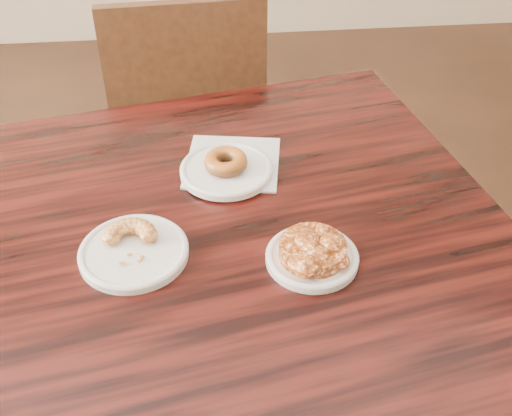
{
  "coord_description": "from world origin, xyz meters",
  "views": [
    {
      "loc": [
        -0.07,
        -0.75,
        1.48
      ],
      "look_at": [
        0.01,
        0.07,
        0.8
      ],
      "focal_mm": 45.0,
      "sensor_mm": 36.0,
      "label": 1
    }
  ],
  "objects": [
    {
      "name": "cruller_fragment",
      "position": [
        -0.2,
        0.03,
        0.78
      ],
      "size": [
        0.1,
        0.1,
        0.03
      ],
      "primitive_type": null,
      "color": "brown",
      "rests_on": "plate_cruller"
    },
    {
      "name": "glazed_donut",
      "position": [
        -0.03,
        0.23,
        0.78
      ],
      "size": [
        0.08,
        0.08,
        0.03
      ],
      "primitive_type": "torus",
      "color": "brown",
      "rests_on": "plate_donut"
    },
    {
      "name": "cafe_table",
      "position": [
        -0.03,
        0.06,
        0.38
      ],
      "size": [
        1.12,
        1.12,
        0.75
      ],
      "primitive_type": "cube",
      "rotation": [
        0.0,
        0.0,
        0.2
      ],
      "color": "black",
      "rests_on": "floor"
    },
    {
      "name": "plate_cruller",
      "position": [
        -0.2,
        0.03,
        0.76
      ],
      "size": [
        0.18,
        0.18,
        0.01
      ],
      "primitive_type": "cylinder",
      "color": "silver",
      "rests_on": "cafe_table"
    },
    {
      "name": "plate_donut",
      "position": [
        -0.03,
        0.23,
        0.76
      ],
      "size": [
        0.18,
        0.18,
        0.01
      ],
      "primitive_type": "cylinder",
      "color": "white",
      "rests_on": "napkin"
    },
    {
      "name": "plate_fritter",
      "position": [
        0.09,
        -0.02,
        0.76
      ],
      "size": [
        0.15,
        0.15,
        0.01
      ],
      "primitive_type": "cylinder",
      "color": "silver",
      "rests_on": "cafe_table"
    },
    {
      "name": "apple_fritter",
      "position": [
        0.09,
        -0.02,
        0.78
      ],
      "size": [
        0.15,
        0.15,
        0.04
      ],
      "primitive_type": null,
      "color": "#421907",
      "rests_on": "plate_fritter"
    },
    {
      "name": "napkin",
      "position": [
        -0.02,
        0.27,
        0.75
      ],
      "size": [
        0.2,
        0.2,
        0.0
      ],
      "primitive_type": "cube",
      "rotation": [
        0.0,
        0.0,
        -0.16
      ],
      "color": "silver",
      "rests_on": "cafe_table"
    },
    {
      "name": "chair_far",
      "position": [
        -0.12,
        0.89,
        0.45
      ],
      "size": [
        0.47,
        0.47,
        0.9
      ],
      "primitive_type": null,
      "rotation": [
        0.0,
        0.0,
        3.21
      ],
      "color": "black",
      "rests_on": "floor"
    }
  ]
}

